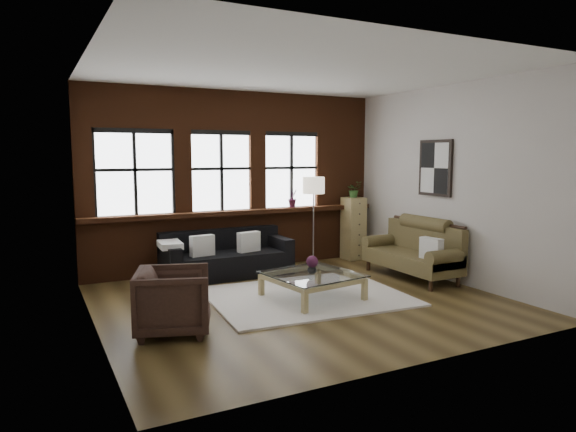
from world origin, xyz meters
name	(u,v)px	position (x,y,z in m)	size (l,w,h in m)	color
floor	(301,301)	(0.00, 0.00, 0.00)	(5.50, 5.50, 0.00)	#48371A
ceiling	(302,71)	(0.00, 0.00, 3.20)	(5.50, 5.50, 0.00)	white
wall_back	(236,181)	(0.00, 2.50, 1.60)	(5.50, 5.50, 0.00)	beige
wall_front	(425,204)	(0.00, -2.50, 1.60)	(5.50, 5.50, 0.00)	beige
wall_left	(91,196)	(-2.75, 0.00, 1.60)	(5.00, 5.00, 0.00)	beige
wall_right	(449,184)	(2.75, 0.00, 1.60)	(5.00, 5.00, 0.00)	beige
brick_backwall	(237,181)	(0.00, 2.44, 1.60)	(5.50, 0.12, 3.20)	#4F2612
sill_ledge	(239,212)	(0.00, 2.35, 1.04)	(5.50, 0.30, 0.08)	#4F2612
window_left	(135,174)	(-1.80, 2.45, 1.75)	(1.38, 0.10, 1.50)	black
window_mid	(221,173)	(-0.30, 2.45, 1.75)	(1.38, 0.10, 1.50)	black
window_right	(291,172)	(1.10, 2.45, 1.75)	(1.38, 0.10, 1.50)	black
wall_poster	(435,168)	(2.72, 0.30, 1.85)	(0.05, 0.74, 0.94)	black
shag_rug	(307,296)	(0.17, 0.13, 0.01)	(2.77, 2.17, 0.03)	silver
dark_sofa	(227,254)	(-0.41, 1.90, 0.39)	(2.17, 0.88, 0.79)	black
pillow_a	(202,246)	(-0.88, 1.80, 0.58)	(0.40, 0.14, 0.34)	silver
pillow_b	(249,242)	(-0.05, 1.80, 0.58)	(0.40, 0.14, 0.34)	silver
vintage_settee	(411,249)	(2.30, 0.36, 0.50)	(0.83, 1.86, 0.99)	brown
pillow_settee	(431,249)	(2.22, -0.20, 0.60)	(0.14, 0.38, 0.34)	silver
armchair	(174,301)	(-1.95, -0.50, 0.38)	(0.82, 0.84, 0.77)	black
coffee_table	(312,287)	(0.18, -0.01, 0.19)	(1.18, 1.18, 0.39)	tan
vase	(312,269)	(0.18, -0.01, 0.45)	(0.13, 0.13, 0.14)	#B2B2B2
flowers	(312,262)	(0.18, -0.01, 0.55)	(0.17, 0.17, 0.17)	#4A1937
drawer_chest	(353,228)	(2.35, 2.15, 0.62)	(0.38, 0.38, 1.23)	tan
potted_plant_top	(354,189)	(2.35, 2.15, 1.39)	(0.29, 0.25, 0.32)	#2D5923
floor_lamp	(313,218)	(1.26, 1.85, 0.91)	(0.40, 0.40, 1.82)	#A5A5A8
sill_plant	(293,198)	(1.08, 2.32, 1.26)	(0.19, 0.16, 0.35)	#4A1937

